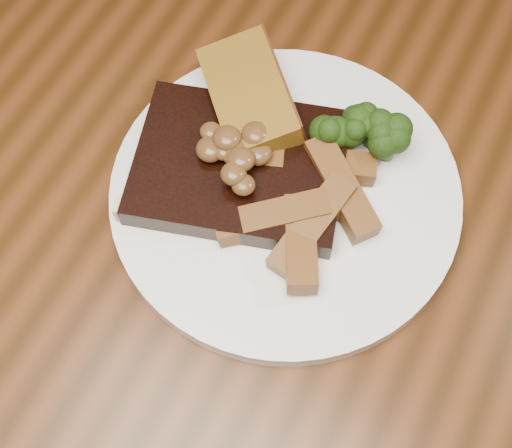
{
  "coord_description": "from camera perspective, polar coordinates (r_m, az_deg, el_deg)",
  "views": [
    {
      "loc": [
        0.13,
        -0.24,
        1.3
      ],
      "look_at": [
        0.02,
        -0.01,
        0.78
      ],
      "focal_mm": 50.0,
      "sensor_mm": 36.0,
      "label": 1
    }
  ],
  "objects": [
    {
      "name": "dining_table",
      "position": [
        0.7,
        -0.87,
        -3.19
      ],
      "size": [
        1.6,
        0.9,
        0.75
      ],
      "color": "#4B240F",
      "rests_on": "ground"
    },
    {
      "name": "ground",
      "position": [
        1.33,
        -0.47,
        -14.24
      ],
      "size": [
        4.5,
        4.5,
        0.0
      ],
      "primitive_type": "plane",
      "color": "#35170C",
      "rests_on": "ground"
    },
    {
      "name": "mushroom_pile",
      "position": [
        0.59,
        -1.52,
        6.1
      ],
      "size": [
        0.07,
        0.07,
        0.03
      ],
      "primitive_type": null,
      "color": "#59341C",
      "rests_on": "steak"
    },
    {
      "name": "plate",
      "position": [
        0.62,
        2.34,
        2.42
      ],
      "size": [
        0.35,
        0.35,
        0.01
      ],
      "primitive_type": "cylinder",
      "rotation": [
        0.0,
        0.0,
        0.17
      ],
      "color": "white",
      "rests_on": "dining_table"
    },
    {
      "name": "steak_bone",
      "position": [
        0.59,
        -4.07,
        -0.17
      ],
      "size": [
        0.15,
        0.06,
        0.02
      ],
      "primitive_type": "cube",
      "rotation": [
        0.0,
        0.0,
        0.29
      ],
      "color": "beige",
      "rests_on": "plate"
    },
    {
      "name": "garlic_bread",
      "position": [
        0.65,
        -0.55,
        9.2
      ],
      "size": [
        0.12,
        0.13,
        0.02
      ],
      "primitive_type": "cube",
      "rotation": [
        0.0,
        0.0,
        -0.81
      ],
      "color": "#93671A",
      "rests_on": "plate"
    },
    {
      "name": "steak",
      "position": [
        0.61,
        -1.33,
        4.52
      ],
      "size": [
        0.21,
        0.18,
        0.03
      ],
      "primitive_type": "cube",
      "rotation": [
        0.0,
        0.0,
        0.29
      ],
      "color": "black",
      "rests_on": "plate"
    },
    {
      "name": "broccoli_cluster",
      "position": [
        0.63,
        8.84,
        7.37
      ],
      "size": [
        0.08,
        0.08,
        0.04
      ],
      "primitive_type": null,
      "color": "#1F3D0E",
      "rests_on": "plate"
    },
    {
      "name": "potato_wedges",
      "position": [
        0.59,
        6.21,
        0.19
      ],
      "size": [
        0.12,
        0.12,
        0.02
      ],
      "primitive_type": null,
      "color": "brown",
      "rests_on": "plate"
    }
  ]
}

